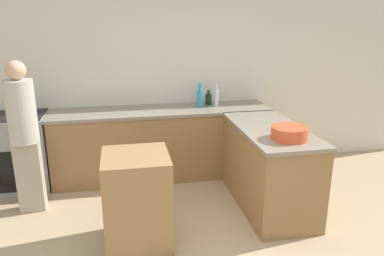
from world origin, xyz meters
TOP-DOWN VIEW (x-y plane):
  - wall_back at (0.00, 2.46)m, footprint 8.00×0.06m
  - counter_back at (0.00, 2.11)m, footprint 2.83×0.66m
  - counter_peninsula at (1.07, 1.08)m, footprint 0.69×1.47m
  - range_oven at (-1.74, 2.11)m, footprint 0.64×0.64m
  - island_table at (-0.41, 0.59)m, footprint 0.60×0.61m
  - mixing_bowl at (1.09, 0.68)m, footprint 0.36×0.36m
  - dish_soap_bottle at (0.51, 2.16)m, footprint 0.09×0.09m
  - vinegar_bottle_clear at (0.73, 2.14)m, footprint 0.06×0.06m
  - wine_bottle_dark at (0.65, 2.24)m, footprint 0.09×0.09m
  - person_by_range at (-1.53, 1.45)m, footprint 0.30×0.30m

SIDE VIEW (x-z plane):
  - island_table at x=-0.41m, z-range 0.00..0.89m
  - counter_back at x=0.00m, z-range 0.00..0.92m
  - counter_peninsula at x=1.07m, z-range 0.00..0.92m
  - range_oven at x=-1.74m, z-range 0.00..0.93m
  - person_by_range at x=-1.53m, z-range 0.08..1.74m
  - mixing_bowl at x=1.09m, z-range 0.92..1.04m
  - wine_bottle_dark at x=0.65m, z-range 0.90..1.10m
  - vinegar_bottle_clear at x=0.73m, z-range 0.89..1.18m
  - dish_soap_bottle at x=0.51m, z-range 0.89..1.20m
  - wall_back at x=0.00m, z-range 0.00..2.70m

